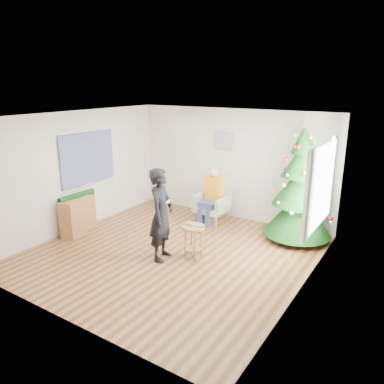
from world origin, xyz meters
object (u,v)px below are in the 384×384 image
Objects in this scene: stool at (193,242)px; standing_man at (161,215)px; console at (78,215)px; armchair at (213,207)px; christmas_tree at (300,188)px.

stool is 0.79m from standing_man.
armchair is at bearing 26.27° from console.
stool is (-1.33, -1.92, -0.79)m from christmas_tree.
standing_man is 1.73× the size of console.
standing_man is (-0.49, -0.31, 0.54)m from stool.
armchair is (-1.97, -0.09, -0.76)m from christmas_tree.
christmas_tree is at bearing -55.03° from standing_man.
christmas_tree is 2.90m from standing_man.
standing_man is (0.14, -2.14, 0.50)m from armchair.
stool is at bearing -66.24° from armchair.
console is (-2.31, 0.04, -0.46)m from standing_man.
console reaches higher than stool.
console is at bearing -174.56° from stool.
armchair reaches higher than stool.
christmas_tree is 2.52× the size of armchair.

